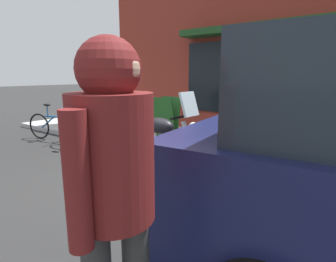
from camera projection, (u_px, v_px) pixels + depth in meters
ground_plane at (138, 179)px, 4.21m from camera, size 80.00×80.00×0.00m
touring_motorcycle at (144, 137)px, 4.47m from camera, size 2.19×0.62×1.38m
parked_bicycle at (81, 134)px, 5.75m from camera, size 1.75×0.48×0.92m
pedestrian_walking at (114, 182)px, 1.23m from camera, size 0.46×0.55×1.77m
sandwich_board_sign at (167, 118)px, 6.28m from camera, size 0.55×0.42×0.99m
second_bicycle_by_cafe at (54, 126)px, 6.64m from camera, size 1.64×0.56×0.92m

